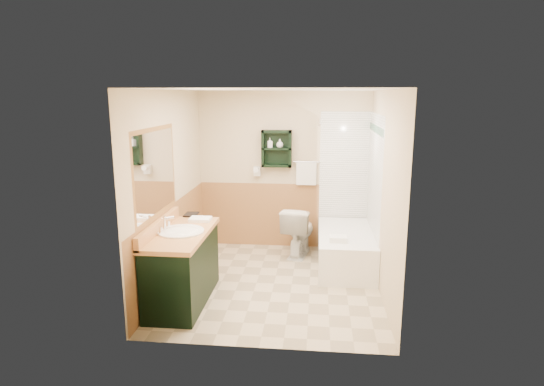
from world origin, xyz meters
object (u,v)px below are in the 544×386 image
(bathtub, at_px, (345,249))
(vanity_book, at_px, (184,207))
(vanity, at_px, (182,267))
(soap_bottle_b, at_px, (280,144))
(hair_dryer, at_px, (257,171))
(soap_bottle_a, at_px, (270,145))
(wall_shelf, at_px, (277,149))
(toilet, at_px, (299,231))

(bathtub, distance_m, vanity_book, 2.28)
(vanity, xyz_separation_m, soap_bottle_b, (0.94, 2.00, 1.20))
(hair_dryer, relative_size, vanity, 0.18)
(vanity_book, distance_m, soap_bottle_a, 1.73)
(wall_shelf, relative_size, soap_bottle_b, 4.21)
(hair_dryer, bearing_deg, vanity_book, -120.05)
(hair_dryer, height_order, soap_bottle_a, soap_bottle_a)
(toilet, bearing_deg, soap_bottle_b, -32.39)
(hair_dryer, distance_m, soap_bottle_a, 0.45)
(hair_dryer, xyz_separation_m, soap_bottle_a, (0.20, -0.03, 0.40))
(toilet, relative_size, soap_bottle_b, 5.68)
(vanity, relative_size, soap_bottle_b, 10.07)
(soap_bottle_b, bearing_deg, hair_dryer, 175.08)
(wall_shelf, height_order, soap_bottle_a, wall_shelf)
(bathtub, relative_size, soap_bottle_b, 11.49)
(soap_bottle_b, bearing_deg, soap_bottle_a, 180.00)
(wall_shelf, xyz_separation_m, bathtub, (1.03, -0.70, -1.30))
(wall_shelf, relative_size, vanity, 0.42)
(vanity, bearing_deg, wall_shelf, 65.91)
(vanity_book, relative_size, soap_bottle_a, 1.53)
(toilet, xyz_separation_m, soap_bottle_b, (-0.31, 0.29, 1.25))
(wall_shelf, bearing_deg, bathtub, -34.40)
(wall_shelf, distance_m, soap_bottle_a, 0.11)
(wall_shelf, xyz_separation_m, hair_dryer, (-0.30, 0.02, -0.35))
(wall_shelf, distance_m, bathtub, 1.80)
(hair_dryer, bearing_deg, bathtub, -28.75)
(bathtub, xyz_separation_m, vanity_book, (-2.08, -0.59, 0.70))
(hair_dryer, bearing_deg, vanity, -106.36)
(wall_shelf, xyz_separation_m, toilet, (0.36, -0.30, -1.19))
(hair_dryer, height_order, bathtub, hair_dryer)
(vanity_book, relative_size, soap_bottle_b, 1.73)
(hair_dryer, relative_size, bathtub, 0.16)
(hair_dryer, bearing_deg, toilet, -25.95)
(wall_shelf, bearing_deg, soap_bottle_b, -5.89)
(toilet, distance_m, vanity_book, 1.83)
(vanity, distance_m, vanity_book, 0.90)
(soap_bottle_a, bearing_deg, vanity, -111.68)
(wall_shelf, relative_size, soap_bottle_a, 3.73)
(bathtub, distance_m, soap_bottle_a, 1.89)
(hair_dryer, height_order, toilet, hair_dryer)
(soap_bottle_a, bearing_deg, vanity_book, -126.76)
(soap_bottle_a, distance_m, soap_bottle_b, 0.15)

